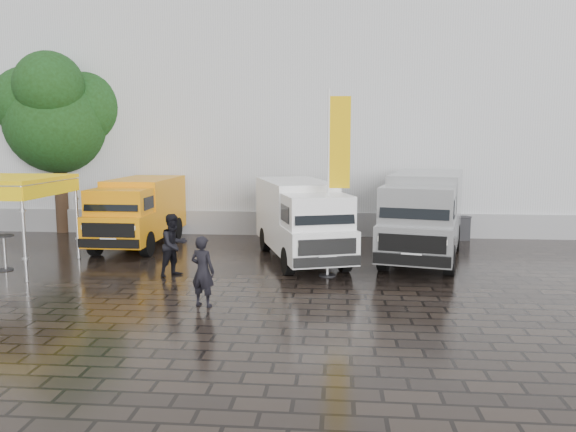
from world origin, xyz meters
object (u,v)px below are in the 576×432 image
(van_yellow, at_px, (138,213))
(flagpole, at_px, (335,172))
(person_front, at_px, (203,271))
(van_white, at_px, (301,222))
(cocktail_table, at_px, (5,253))
(van_silver, at_px, (424,217))
(wheelie_bin, at_px, (462,228))
(person_tent, at_px, (174,245))

(van_yellow, distance_m, flagpole, 8.60)
(person_front, bearing_deg, van_white, -90.76)
(van_white, bearing_deg, cocktail_table, 176.31)
(van_white, xyz_separation_m, van_silver, (4.11, 0.51, 0.14))
(van_silver, height_order, cocktail_table, van_silver)
(wheelie_bin, xyz_separation_m, person_tent, (-9.85, -6.94, 0.45))
(cocktail_table, xyz_separation_m, wheelie_bin, (15.32, 6.68, -0.07))
(cocktail_table, bearing_deg, van_white, 14.16)
(van_yellow, height_order, wheelie_bin, van_yellow)
(wheelie_bin, bearing_deg, van_white, -150.24)
(wheelie_bin, height_order, person_front, person_front)
(flagpole, bearing_deg, van_white, 117.29)
(flagpole, bearing_deg, van_silver, 41.65)
(person_front, distance_m, person_tent, 3.30)
(van_white, xyz_separation_m, wheelie_bin, (6.23, 4.39, -0.83))
(wheelie_bin, bearing_deg, cocktail_table, -161.83)
(van_silver, bearing_deg, person_front, -122.16)
(van_white, xyz_separation_m, cocktail_table, (-9.09, -2.29, -0.76))
(cocktail_table, bearing_deg, wheelie_bin, 23.56)
(van_yellow, bearing_deg, person_tent, -58.29)
(van_yellow, distance_m, cocktail_table, 5.04)
(person_tent, bearing_deg, van_white, -19.04)
(flagpole, distance_m, cocktail_table, 10.51)
(flagpole, bearing_deg, van_yellow, 151.62)
(cocktail_table, relative_size, wheelie_bin, 1.14)
(van_white, distance_m, person_tent, 4.44)
(person_front, bearing_deg, van_yellow, -40.07)
(flagpole, height_order, person_front, flagpole)
(flagpole, height_order, wheelie_bin, flagpole)
(flagpole, relative_size, person_tent, 2.94)
(van_silver, xyz_separation_m, cocktail_table, (-13.20, -2.80, -0.90))
(wheelie_bin, relative_size, person_tent, 0.52)
(van_yellow, bearing_deg, person_front, -59.39)
(person_front, bearing_deg, wheelie_bin, -110.27)
(van_white, height_order, flagpole, flagpole)
(van_white, relative_size, flagpole, 1.10)
(van_yellow, distance_m, person_tent, 5.15)
(van_silver, distance_m, person_tent, 8.33)
(van_white, bearing_deg, person_front, -128.40)
(wheelie_bin, bearing_deg, person_front, -135.44)
(flagpole, distance_m, person_front, 5.08)
(van_white, bearing_deg, van_silver, -10.78)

